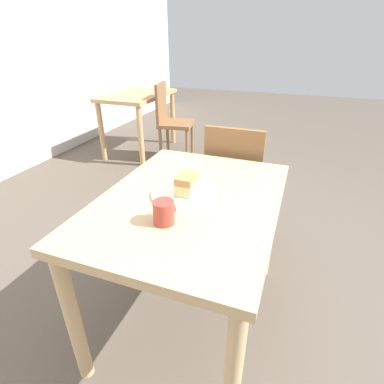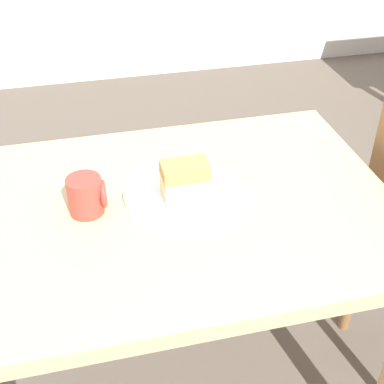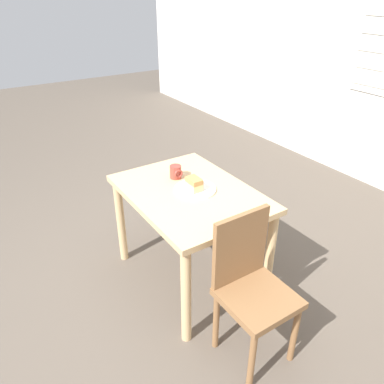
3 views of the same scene
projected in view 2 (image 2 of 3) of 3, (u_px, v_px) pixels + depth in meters
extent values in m
cube|color=tan|center=(181.00, 210.00, 1.27)|extent=(1.02, 0.74, 0.04)
cylinder|color=tan|center=(14.00, 262.00, 1.65)|extent=(0.06, 0.06, 0.68)
cylinder|color=tan|center=(292.00, 219.00, 1.82)|extent=(0.06, 0.06, 0.68)
cylinder|color=brown|center=(353.00, 285.00, 1.76)|extent=(0.04, 0.04, 0.41)
cylinder|color=white|center=(181.00, 192.00, 1.29)|extent=(0.28, 0.28, 0.01)
cube|color=#E0C67F|center=(185.00, 185.00, 1.26)|extent=(0.11, 0.07, 0.05)
cube|color=#B27F47|center=(185.00, 170.00, 1.23)|extent=(0.11, 0.07, 0.03)
cylinder|color=#9E382D|center=(85.00, 196.00, 1.21)|extent=(0.08, 0.08, 0.09)
torus|color=#9E382D|center=(103.00, 193.00, 1.22)|extent=(0.01, 0.07, 0.07)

